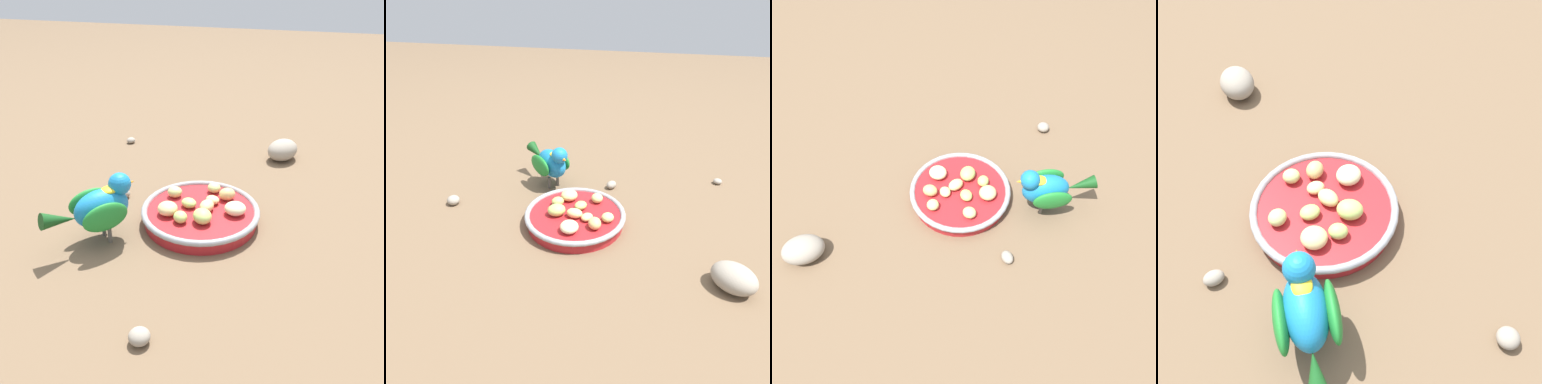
% 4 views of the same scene
% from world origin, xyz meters
% --- Properties ---
extents(ground_plane, '(4.00, 4.00, 0.00)m').
position_xyz_m(ground_plane, '(0.00, 0.00, 0.00)').
color(ground_plane, brown).
extents(feeding_bowl, '(0.21, 0.21, 0.03)m').
position_xyz_m(feeding_bowl, '(0.02, -0.01, 0.02)').
color(feeding_bowl, '#AD1E23').
rests_on(feeding_bowl, ground_plane).
extents(apple_piece_0, '(0.05, 0.05, 0.02)m').
position_xyz_m(apple_piece_0, '(0.05, -0.07, 0.04)').
color(apple_piece_0, '#E5C67F').
rests_on(apple_piece_0, feeding_bowl).
extents(apple_piece_1, '(0.04, 0.04, 0.02)m').
position_xyz_m(apple_piece_1, '(0.01, -0.03, 0.03)').
color(apple_piece_1, '#B2CC66').
rests_on(apple_piece_1, feeding_bowl).
extents(apple_piece_2, '(0.04, 0.03, 0.02)m').
position_xyz_m(apple_piece_2, '(0.02, -0.00, 0.03)').
color(apple_piece_2, '#E5C67F').
rests_on(apple_piece_2, feeding_bowl).
extents(apple_piece_3, '(0.05, 0.05, 0.02)m').
position_xyz_m(apple_piece_3, '(0.06, -0.00, 0.04)').
color(apple_piece_3, '#B2CC66').
rests_on(apple_piece_3, feeding_bowl).
extents(apple_piece_4, '(0.04, 0.04, 0.02)m').
position_xyz_m(apple_piece_4, '(-0.03, 0.03, 0.04)').
color(apple_piece_4, tan).
rests_on(apple_piece_4, feeding_bowl).
extents(apple_piece_5, '(0.03, 0.03, 0.01)m').
position_xyz_m(apple_piece_5, '(-0.01, 0.01, 0.03)').
color(apple_piece_5, '#E5C67F').
rests_on(apple_piece_5, feeding_bowl).
extents(apple_piece_6, '(0.04, 0.03, 0.02)m').
position_xyz_m(apple_piece_6, '(0.07, -0.04, 0.03)').
color(apple_piece_6, '#B2CC66').
rests_on(apple_piece_6, feeding_bowl).
extents(apple_piece_7, '(0.03, 0.03, 0.02)m').
position_xyz_m(apple_piece_7, '(-0.02, -0.07, 0.03)').
color(apple_piece_7, '#C6D17A').
rests_on(apple_piece_7, feeding_bowl).
extents(apple_piece_8, '(0.04, 0.04, 0.02)m').
position_xyz_m(apple_piece_8, '(0.02, 0.05, 0.04)').
color(apple_piece_8, beige).
rests_on(apple_piece_8, feeding_bowl).
extents(apple_piece_9, '(0.04, 0.04, 0.02)m').
position_xyz_m(apple_piece_9, '(-0.05, -0.00, 0.03)').
color(apple_piece_9, '#C6D17A').
rests_on(apple_piece_9, feeding_bowl).
extents(parrot, '(0.14, 0.13, 0.12)m').
position_xyz_m(parrot, '(0.12, -0.16, 0.07)').
color(parrot, '#59544C').
rests_on(parrot, ground_plane).
extents(rock_large, '(0.10, 0.09, 0.05)m').
position_xyz_m(rock_large, '(-0.28, 0.12, 0.02)').
color(rock_large, gray).
rests_on(rock_large, ground_plane).
extents(pebble_0, '(0.03, 0.03, 0.02)m').
position_xyz_m(pebble_0, '(-0.03, -0.18, 0.01)').
color(pebble_0, gray).
rests_on(pebble_0, ground_plane).
extents(pebble_1, '(0.03, 0.03, 0.01)m').
position_xyz_m(pebble_1, '(-0.29, -0.26, 0.01)').
color(pebble_1, gray).
rests_on(pebble_1, ground_plane).
extents(pebble_2, '(0.04, 0.04, 0.02)m').
position_xyz_m(pebble_2, '(0.31, -0.03, 0.01)').
color(pebble_2, gray).
rests_on(pebble_2, ground_plane).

